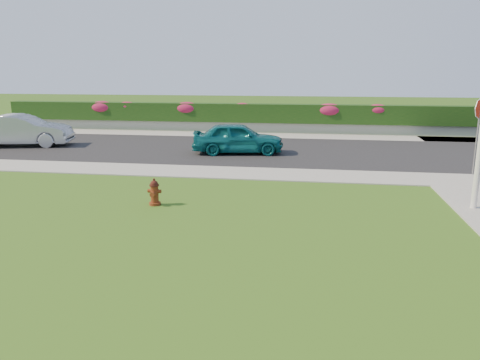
% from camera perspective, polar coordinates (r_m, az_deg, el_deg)
% --- Properties ---
extents(ground, '(120.00, 120.00, 0.00)m').
position_cam_1_polar(ground, '(8.63, -6.47, -12.28)').
color(ground, black).
rests_on(ground, ground).
extents(street_far, '(26.00, 8.00, 0.04)m').
position_cam_1_polar(street_far, '(22.94, -9.48, 3.90)').
color(street_far, black).
rests_on(street_far, ground).
extents(sidewalk_far, '(24.00, 2.00, 0.04)m').
position_cam_1_polar(sidewalk_far, '(18.75, -17.11, 1.38)').
color(sidewalk_far, gray).
rests_on(sidewalk_far, ground).
extents(curb_corner, '(2.00, 2.00, 0.04)m').
position_cam_1_polar(curb_corner, '(17.60, 24.63, -0.02)').
color(curb_corner, gray).
rests_on(curb_corner, ground).
extents(sidewalk_beyond, '(34.00, 2.00, 0.04)m').
position_cam_1_polar(sidewalk_beyond, '(26.93, 2.02, 5.46)').
color(sidewalk_beyond, gray).
rests_on(sidewalk_beyond, ground).
extents(retaining_wall, '(34.00, 0.40, 0.60)m').
position_cam_1_polar(retaining_wall, '(28.37, 2.38, 6.43)').
color(retaining_wall, gray).
rests_on(retaining_wall, ground).
extents(hedge, '(32.00, 0.90, 1.10)m').
position_cam_1_polar(hedge, '(28.38, 2.42, 8.15)').
color(hedge, black).
rests_on(hedge, retaining_wall).
extents(fire_hydrant, '(0.38, 0.36, 0.76)m').
position_cam_1_polar(fire_hydrant, '(13.29, -10.39, -1.52)').
color(fire_hydrant, '#53230D').
rests_on(fire_hydrant, ground).
extents(sedan_teal, '(4.24, 2.22, 1.38)m').
position_cam_1_polar(sedan_teal, '(20.94, -0.26, 5.14)').
color(sedan_teal, '#0C595E').
rests_on(sedan_teal, street_far).
extents(sedan_silver, '(4.92, 2.67, 1.54)m').
position_cam_1_polar(sedan_silver, '(25.31, -25.05, 5.51)').
color(sedan_silver, '#9EA1A5').
rests_on(sedan_silver, street_far).
extents(stop_sign, '(0.54, 0.55, 2.77)m').
position_cam_1_polar(stop_sign, '(18.47, 27.15, 6.80)').
color(stop_sign, slate).
rests_on(stop_sign, ground).
extents(flower_clump_a, '(1.54, 0.99, 0.77)m').
position_cam_1_polar(flower_clump_a, '(30.98, -16.44, 8.52)').
color(flower_clump_a, '#AE1D51').
rests_on(flower_clump_a, hedge).
extents(flower_clump_b, '(1.12, 0.72, 0.56)m').
position_cam_1_polar(flower_clump_b, '(30.32, -13.61, 8.75)').
color(flower_clump_b, '#AE1D51').
rests_on(flower_clump_b, hedge).
extents(flower_clump_c, '(1.51, 0.97, 0.75)m').
position_cam_1_polar(flower_clump_c, '(29.10, -6.50, 8.70)').
color(flower_clump_c, '#AE1D51').
rests_on(flower_clump_c, hedge).
extents(flower_clump_d, '(1.07, 0.69, 0.54)m').
position_cam_1_polar(flower_clump_d, '(28.39, 0.29, 8.85)').
color(flower_clump_d, '#AE1D51').
rests_on(flower_clump_d, hedge).
extents(flower_clump_e, '(1.55, 1.00, 0.78)m').
position_cam_1_polar(flower_clump_e, '(28.11, 10.81, 8.38)').
color(flower_clump_e, '#AE1D51').
rests_on(flower_clump_e, hedge).
extents(flower_clump_f, '(1.29, 0.83, 0.64)m').
position_cam_1_polar(flower_clump_f, '(28.33, 16.42, 8.22)').
color(flower_clump_f, '#AE1D51').
rests_on(flower_clump_f, hedge).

